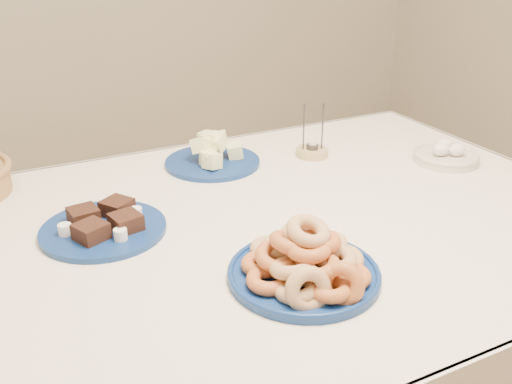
# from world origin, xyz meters

# --- Properties ---
(dining_table) EXTENTS (1.71, 1.11, 0.75)m
(dining_table) POSITION_xyz_m (0.00, 0.00, 0.64)
(dining_table) COLOR brown
(dining_table) RESTS_ON ground
(donut_platter) EXTENTS (0.37, 0.37, 0.13)m
(donut_platter) POSITION_xyz_m (0.00, -0.25, 0.79)
(donut_platter) COLOR navy
(donut_platter) RESTS_ON dining_table
(melon_plate) EXTENTS (0.34, 0.34, 0.09)m
(melon_plate) POSITION_xyz_m (0.07, 0.36, 0.78)
(melon_plate) COLOR navy
(melon_plate) RESTS_ON dining_table
(brownie_plate) EXTENTS (0.33, 0.33, 0.05)m
(brownie_plate) POSITION_xyz_m (-0.29, 0.11, 0.76)
(brownie_plate) COLOR navy
(brownie_plate) RESTS_ON dining_table
(candle_holder) EXTENTS (0.12, 0.12, 0.16)m
(candle_holder) POSITION_xyz_m (0.36, 0.30, 0.76)
(candle_holder) COLOR tan
(candle_holder) RESTS_ON dining_table
(egg_bowl) EXTENTS (0.22, 0.22, 0.06)m
(egg_bowl) POSITION_xyz_m (0.67, 0.09, 0.77)
(egg_bowl) COLOR beige
(egg_bowl) RESTS_ON dining_table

